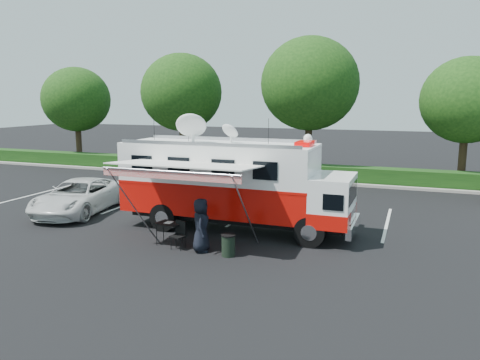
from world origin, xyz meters
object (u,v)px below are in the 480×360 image
(folding_table, at_px, (169,224))
(command_truck, at_px, (234,183))
(white_suv, at_px, (80,212))
(trash_bin, at_px, (228,245))

(folding_table, bearing_deg, command_truck, 60.30)
(command_truck, bearing_deg, folding_table, -119.70)
(white_suv, height_order, trash_bin, white_suv)
(folding_table, relative_size, trash_bin, 1.42)
(white_suv, bearing_deg, trash_bin, -29.23)
(command_truck, height_order, white_suv, command_truck)
(folding_table, height_order, trash_bin, folding_table)
(trash_bin, bearing_deg, white_suv, 159.90)
(command_truck, distance_m, folding_table, 3.11)
(command_truck, distance_m, trash_bin, 3.42)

